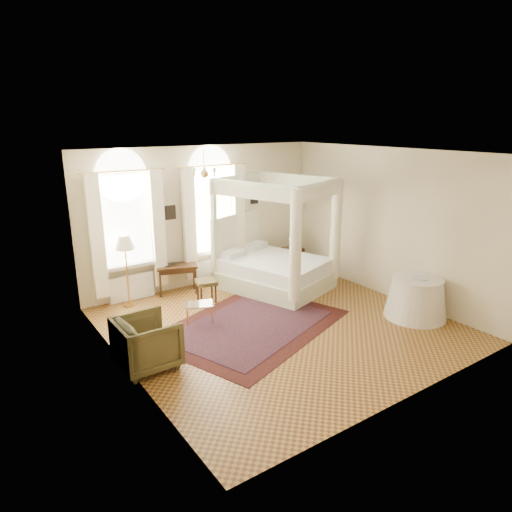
# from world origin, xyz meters

# --- Properties ---
(ground) EXTENTS (6.00, 6.00, 0.00)m
(ground) POSITION_xyz_m (0.00, 0.00, 0.00)
(ground) COLOR olive
(ground) RESTS_ON ground
(room_walls) EXTENTS (6.00, 6.00, 6.00)m
(room_walls) POSITION_xyz_m (0.00, 0.00, 1.98)
(room_walls) COLOR beige
(room_walls) RESTS_ON ground
(window_left) EXTENTS (1.62, 0.27, 3.29)m
(window_left) POSITION_xyz_m (-1.90, 2.87, 1.49)
(window_left) COLOR white
(window_left) RESTS_ON room_walls
(window_right) EXTENTS (1.62, 0.27, 3.29)m
(window_right) POSITION_xyz_m (0.20, 2.87, 1.49)
(window_right) COLOR white
(window_right) RESTS_ON room_walls
(chandelier) EXTENTS (0.51, 0.45, 0.50)m
(chandelier) POSITION_xyz_m (-0.90, 1.20, 2.91)
(chandelier) COLOR #BF8E3F
(chandelier) RESTS_ON room_walls
(wall_pictures) EXTENTS (2.54, 0.03, 0.39)m
(wall_pictures) POSITION_xyz_m (0.09, 2.97, 1.89)
(wall_pictures) COLOR black
(wall_pictures) RESTS_ON room_walls
(canopy_bed) EXTENTS (2.60, 2.88, 2.61)m
(canopy_bed) POSITION_xyz_m (1.19, 1.72, 0.59)
(canopy_bed) COLOR beige
(canopy_bed) RESTS_ON ground
(nightstand) EXTENTS (0.49, 0.45, 0.65)m
(nightstand) POSITION_xyz_m (2.28, 2.41, 0.33)
(nightstand) COLOR #38210F
(nightstand) RESTS_ON ground
(nightstand_lamp) EXTENTS (0.29, 0.29, 0.43)m
(nightstand_lamp) POSITION_xyz_m (2.37, 2.45, 0.94)
(nightstand_lamp) COLOR #BF8E3F
(nightstand_lamp) RESTS_ON nightstand
(writing_desk) EXTENTS (1.01, 0.75, 0.68)m
(writing_desk) POSITION_xyz_m (-0.88, 2.70, 0.58)
(writing_desk) COLOR #38210F
(writing_desk) RESTS_ON ground
(laptop) EXTENTS (0.37, 0.31, 0.03)m
(laptop) POSITION_xyz_m (-1.04, 2.81, 0.69)
(laptop) COLOR black
(laptop) RESTS_ON writing_desk
(stool) EXTENTS (0.52, 0.52, 0.49)m
(stool) POSITION_xyz_m (-0.57, 1.88, 0.41)
(stool) COLOR #4C4120
(stool) RESTS_ON ground
(armchair) EXTENTS (0.94, 0.92, 0.85)m
(armchair) POSITION_xyz_m (-2.70, -0.05, 0.43)
(armchair) COLOR #483E1F
(armchair) RESTS_ON ground
(coffee_table) EXTENTS (0.67, 0.58, 0.39)m
(coffee_table) POSITION_xyz_m (-1.21, 1.01, 0.35)
(coffee_table) COLOR white
(coffee_table) RESTS_ON ground
(floor_lamp) EXTENTS (0.40, 0.40, 1.56)m
(floor_lamp) POSITION_xyz_m (-2.07, 2.62, 1.33)
(floor_lamp) COLOR #BF8E3F
(floor_lamp) RESTS_ON ground
(oriental_rug) EXTENTS (4.20, 3.59, 0.01)m
(oriental_rug) POSITION_xyz_m (-0.48, 0.28, 0.01)
(oriental_rug) COLOR #421510
(oriental_rug) RESTS_ON ground
(side_table) EXTENTS (1.23, 1.23, 0.84)m
(side_table) POSITION_xyz_m (2.52, -1.25, 0.41)
(side_table) COLOR silver
(side_table) RESTS_ON ground
(book) EXTENTS (0.30, 0.35, 0.03)m
(book) POSITION_xyz_m (2.42, -1.35, 0.85)
(book) COLOR black
(book) RESTS_ON side_table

